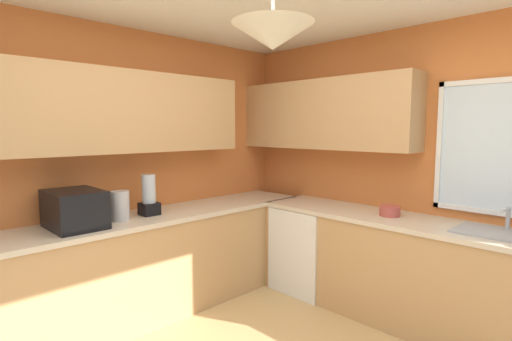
# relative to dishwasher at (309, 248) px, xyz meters

# --- Properties ---
(room_shell) EXTENTS (3.98, 3.99, 2.62)m
(room_shell) POSITION_rel_dishwasher_xyz_m (0.15, -1.01, 1.41)
(room_shell) COLOR #D17238
(room_shell) RESTS_ON ground_plane
(counter_run_left) EXTENTS (0.65, 3.60, 0.90)m
(counter_run_left) POSITION_rel_dishwasher_xyz_m (-0.66, -1.59, 0.02)
(counter_run_left) COLOR tan
(counter_run_left) RESTS_ON ground_plane
(counter_run_back) EXTENTS (3.07, 0.65, 0.90)m
(counter_run_back) POSITION_rel_dishwasher_xyz_m (1.17, 0.03, 0.02)
(counter_run_back) COLOR tan
(counter_run_back) RESTS_ON ground_plane
(dishwasher) EXTENTS (0.60, 0.60, 0.85)m
(dishwasher) POSITION_rel_dishwasher_xyz_m (0.00, 0.00, 0.00)
(dishwasher) COLOR white
(dishwasher) RESTS_ON ground_plane
(microwave) EXTENTS (0.48, 0.36, 0.29)m
(microwave) POSITION_rel_dishwasher_xyz_m (-0.66, -2.08, 0.62)
(microwave) COLOR black
(microwave) RESTS_ON counter_run_left
(kettle) EXTENTS (0.15, 0.15, 0.25)m
(kettle) POSITION_rel_dishwasher_xyz_m (-0.64, -1.72, 0.60)
(kettle) COLOR #B7B7BC
(kettle) RESTS_ON counter_run_left
(sink_assembly) EXTENTS (0.60, 0.40, 0.19)m
(sink_assembly) POSITION_rel_dishwasher_xyz_m (1.70, 0.04, 0.48)
(sink_assembly) COLOR #9EA0A5
(sink_assembly) RESTS_ON counter_run_back
(bowl) EXTENTS (0.18, 0.18, 0.09)m
(bowl) POSITION_rel_dishwasher_xyz_m (0.85, 0.03, 0.52)
(bowl) COLOR #B74C42
(bowl) RESTS_ON counter_run_back
(blender_appliance) EXTENTS (0.15, 0.15, 0.36)m
(blender_appliance) POSITION_rel_dishwasher_xyz_m (-0.66, -1.45, 0.63)
(blender_appliance) COLOR black
(blender_appliance) RESTS_ON counter_run_left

